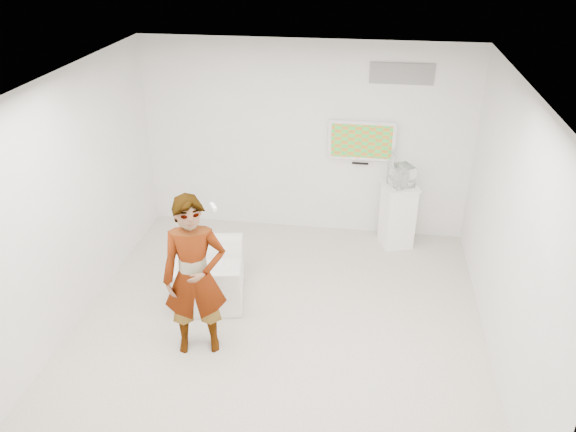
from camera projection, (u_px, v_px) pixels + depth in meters
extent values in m
cube|color=beige|center=(280.00, 320.00, 7.04)|extent=(5.00, 5.00, 0.01)
cube|color=#313134|center=(278.00, 83.00, 5.65)|extent=(5.00, 5.00, 0.01)
cube|color=silver|center=(305.00, 140.00, 8.53)|extent=(5.00, 0.01, 3.00)
cube|color=silver|center=(225.00, 369.00, 4.15)|extent=(5.00, 0.01, 3.00)
cube|color=silver|center=(72.00, 201.00, 6.66)|extent=(0.01, 5.00, 3.00)
cube|color=silver|center=(509.00, 231.00, 6.02)|extent=(0.01, 5.00, 3.00)
cube|color=silver|center=(362.00, 140.00, 8.35)|extent=(1.00, 0.08, 0.60)
cube|color=gray|center=(402.00, 74.00, 7.86)|extent=(0.90, 0.02, 0.30)
imported|color=silver|center=(195.00, 277.00, 6.17)|extent=(0.80, 0.63, 1.94)
imported|color=silver|center=(207.00, 275.00, 7.33)|extent=(1.10, 1.20, 0.68)
cube|color=white|center=(397.00, 215.00, 8.50)|extent=(0.61, 0.61, 0.99)
cylinder|color=silver|center=(407.00, 231.00, 8.81)|extent=(0.22, 0.22, 0.27)
cube|color=white|center=(401.00, 176.00, 8.20)|extent=(0.42, 0.42, 0.31)
cube|color=white|center=(401.00, 178.00, 8.22)|extent=(0.09, 0.17, 0.22)
cube|color=white|center=(213.00, 207.00, 5.97)|extent=(0.11, 0.15, 0.04)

